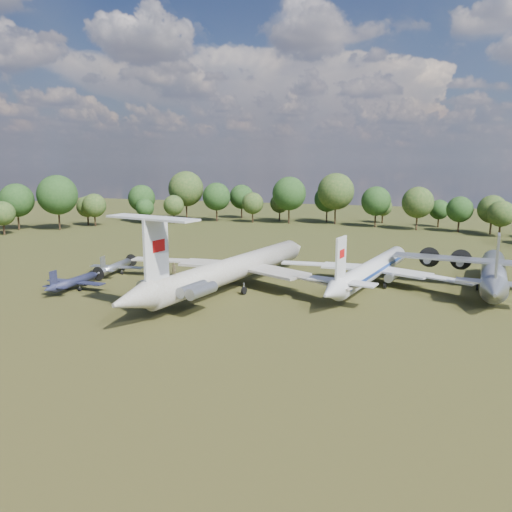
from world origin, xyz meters
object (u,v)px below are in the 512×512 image
(small_prop_northwest, at_px, (116,268))
(il62_airliner, at_px, (234,273))
(small_prop_west, at_px, (74,284))
(person_on_il62, at_px, (174,269))
(an12_transport, at_px, (493,276))
(tu104_jet, at_px, (372,273))

(small_prop_northwest, bearing_deg, il62_airliner, -13.57)
(small_prop_west, height_order, small_prop_northwest, same)
(il62_airliner, bearing_deg, person_on_il62, -90.00)
(person_on_il62, bearing_deg, il62_airliner, -111.63)
(an12_transport, bearing_deg, tu104_jet, -164.69)
(il62_airliner, bearing_deg, small_prop_northwest, -175.54)
(il62_airliner, distance_m, an12_transport, 39.59)
(il62_airliner, xyz_separation_m, an12_transport, (37.81, 11.73, -0.32))
(tu104_jet, distance_m, person_on_il62, 32.61)
(an12_transport, relative_size, small_prop_west, 2.52)
(small_prop_west, bearing_deg, person_on_il62, -14.10)
(an12_transport, bearing_deg, person_on_il62, -141.46)
(small_prop_northwest, bearing_deg, person_on_il62, -45.59)
(il62_airliner, distance_m, small_prop_northwest, 23.75)
(il62_airliner, relative_size, small_prop_northwest, 3.87)
(small_prop_northwest, bearing_deg, tu104_jet, 1.87)
(an12_transport, distance_m, small_prop_northwest, 61.87)
(il62_airliner, relative_size, an12_transport, 1.53)
(small_prop_west, distance_m, person_on_il62, 21.47)
(tu104_jet, height_order, small_prop_northwest, tu104_jet)
(an12_transport, relative_size, small_prop_northwest, 2.53)
(tu104_jet, xyz_separation_m, an12_transport, (17.88, 2.77, 0.16))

